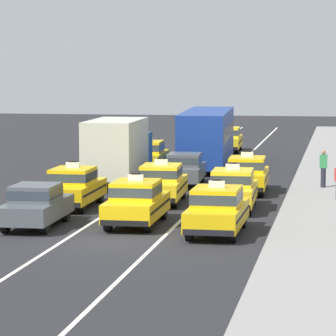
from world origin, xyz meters
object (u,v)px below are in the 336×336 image
at_px(taxi_right_nearest, 217,209).
at_px(taxi_right_second, 233,189).
at_px(taxi_center_fifth, 227,139).
at_px(pedestrian_by_storefront, 323,168).
at_px(taxi_left_fourth, 148,155).
at_px(taxi_right_third, 247,174).
at_px(taxi_left_second, 73,186).
at_px(bus_center_fourth, 207,135).
at_px(sedan_center_third, 184,168).
at_px(taxi_center_nearest, 136,202).
at_px(taxi_center_second, 161,183).
at_px(sedan_left_nearest, 36,204).
at_px(box_truck_left_third, 119,150).

xyz_separation_m(taxi_right_nearest, taxi_right_second, (-0.10, 5.88, 0.00)).
relative_size(taxi_center_fifth, pedestrian_by_storefront, 2.64).
xyz_separation_m(taxi_right_second, pedestrian_by_storefront, (3.51, 6.95, 0.16)).
bearing_deg(taxi_left_fourth, taxi_right_third, -53.08).
distance_m(taxi_left_second, taxi_left_fourth, 14.42).
xyz_separation_m(bus_center_fourth, pedestrian_by_storefront, (6.85, -9.80, -0.78)).
bearing_deg(taxi_left_second, sedan_center_third, 67.63).
bearing_deg(taxi_center_fifth, taxi_center_nearest, -89.61).
height_order(bus_center_fourth, taxi_right_second, bus_center_fourth).
bearing_deg(taxi_center_nearest, taxi_left_fourth, 99.83).
xyz_separation_m(taxi_center_second, taxi_right_second, (3.22, -1.45, 0.00)).
height_order(taxi_left_second, pedestrian_by_storefront, taxi_left_second).
relative_size(sedan_left_nearest, taxi_left_second, 0.95).
distance_m(taxi_left_fourth, sedan_center_third, 6.95).
distance_m(bus_center_fourth, pedestrian_by_storefront, 11.98).
relative_size(taxi_left_fourth, taxi_right_second, 1.00).
relative_size(taxi_left_second, taxi_center_fifth, 0.99).
bearing_deg(taxi_left_fourth, taxi_right_nearest, -72.18).
bearing_deg(sedan_center_third, taxi_center_fifth, 90.24).
distance_m(taxi_right_third, pedestrian_by_storefront, 3.73).
distance_m(taxi_center_nearest, taxi_center_second, 5.91).
xyz_separation_m(taxi_center_fifth, taxi_right_third, (3.35, -20.91, 0.00)).
relative_size(taxi_right_nearest, taxi_right_second, 0.99).
relative_size(taxi_left_second, taxi_center_nearest, 1.00).
distance_m(taxi_left_second, taxi_right_nearest, 8.59).
distance_m(taxi_center_nearest, bus_center_fourth, 21.22).
bearing_deg(sedan_left_nearest, taxi_right_third, 58.98).
height_order(sedan_left_nearest, sedan_center_third, same).
xyz_separation_m(box_truck_left_third, sedan_center_third, (3.13, 0.69, -0.93)).
distance_m(sedan_left_nearest, taxi_center_nearest, 3.68).
relative_size(bus_center_fourth, taxi_right_third, 2.46).
height_order(taxi_left_second, sedan_center_third, taxi_left_second).
bearing_deg(sedan_left_nearest, taxi_left_fourth, 89.05).
bearing_deg(sedan_left_nearest, pedestrian_by_storefront, 51.04).
xyz_separation_m(taxi_left_fourth, bus_center_fourth, (2.93, 2.80, 0.94)).
relative_size(taxi_center_fifth, taxi_right_second, 1.00).
relative_size(taxi_left_fourth, taxi_center_fifth, 1.00).
height_order(sedan_center_third, taxi_right_third, taxi_right_third).
xyz_separation_m(taxi_left_fourth, taxi_center_fifth, (2.98, 12.49, 0.00)).
distance_m(box_truck_left_third, pedestrian_by_storefront, 9.88).
bearing_deg(taxi_right_second, taxi_right_nearest, -89.01).
height_order(taxi_center_second, taxi_right_third, same).
bearing_deg(taxi_right_third, pedestrian_by_storefront, 22.46).
xyz_separation_m(bus_center_fourth, taxi_center_fifth, (0.05, 9.69, -0.94)).
bearing_deg(box_truck_left_third, bus_center_fourth, 72.86).
xyz_separation_m(sedan_left_nearest, taxi_right_nearest, (6.69, -0.34, 0.03)).
xyz_separation_m(box_truck_left_third, taxi_center_fifth, (3.05, 19.43, -0.90)).
distance_m(taxi_center_second, sedan_center_third, 6.25).
relative_size(taxi_left_second, taxi_right_second, 0.99).
bearing_deg(taxi_left_fourth, taxi_center_second, -76.29).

